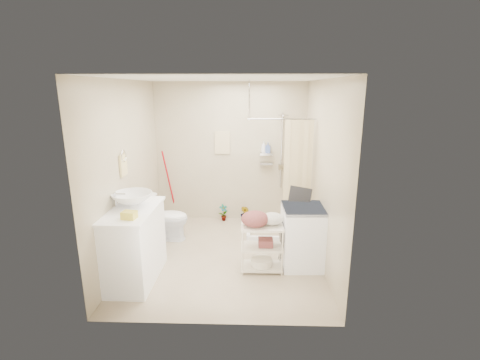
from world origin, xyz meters
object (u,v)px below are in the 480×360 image
object	(u,v)px
vanity	(133,244)
toilet	(166,217)
washing_machine	(304,236)
laundry_rack	(262,244)

from	to	relation	value
vanity	toilet	size ratio (longest dim) A/B	1.47
vanity	toilet	world-z (taller)	vanity
toilet	washing_machine	size ratio (longest dim) A/B	0.87
toilet	washing_machine	distance (m)	2.33
vanity	laundry_rack	xyz separation A→B (m)	(1.70, 0.28, -0.10)
toilet	laundry_rack	size ratio (longest dim) A/B	0.96
washing_machine	vanity	bearing A→B (deg)	-170.57
toilet	washing_machine	bearing A→B (deg)	-105.97
washing_machine	laundry_rack	xyz separation A→B (m)	(-0.60, -0.17, -0.04)
vanity	washing_machine	xyz separation A→B (m)	(2.30, 0.45, -0.05)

